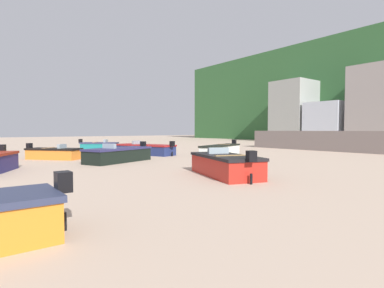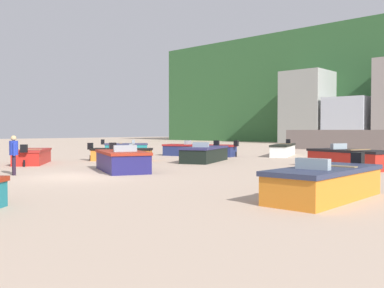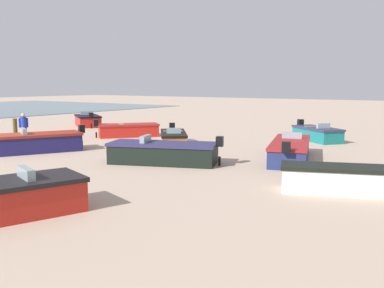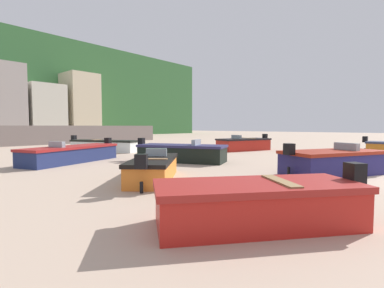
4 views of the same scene
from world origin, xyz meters
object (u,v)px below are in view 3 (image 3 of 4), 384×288
object	(u,v)px
boat_navy_0	(290,150)
boat_teal_4	(317,134)
boat_white_1	(369,180)
mooring_post_near_water	(15,129)
boat_navy_5	(39,142)
boat_orange_3	(173,139)
boat_red_9	(128,130)
beach_walker_foreground	(24,125)
boat_red_8	(88,121)
boat_black_6	(163,153)

from	to	relation	value
boat_navy_0	boat_teal_4	world-z (taller)	boat_navy_0
boat_white_1	mooring_post_near_water	size ratio (longest dim) A/B	4.18
boat_teal_4	boat_navy_5	size ratio (longest dim) A/B	0.82
boat_teal_4	mooring_post_near_water	world-z (taller)	mooring_post_near_water
boat_navy_5	mooring_post_near_water	xyz separation A→B (m)	(-2.02, -5.07, 0.17)
boat_orange_3	boat_red_9	xyz separation A→B (m)	(-1.67, -4.85, 0.02)
boat_white_1	beach_walker_foreground	distance (m)	19.28
boat_teal_4	boat_navy_5	bearing A→B (deg)	-1.69
boat_teal_4	boat_navy_5	xyz separation A→B (m)	(11.76, -9.81, 0.05)
boat_white_1	boat_red_9	distance (m)	17.06
boat_navy_5	mooring_post_near_water	world-z (taller)	mooring_post_near_water
boat_navy_0	beach_walker_foreground	xyz separation A→B (m)	(3.00, -15.00, 0.53)
boat_white_1	mooring_post_near_water	xyz separation A→B (m)	(-1.47, -20.25, 0.20)
boat_orange_3	boat_teal_4	distance (m)	8.55
boat_navy_0	boat_white_1	world-z (taller)	boat_white_1
boat_red_8	boat_black_6	bearing A→B (deg)	-87.92
boat_navy_0	boat_red_9	world-z (taller)	boat_navy_0
boat_navy_5	boat_navy_0	bearing A→B (deg)	-129.46
boat_black_6	boat_teal_4	bearing A→B (deg)	-36.98
boat_black_6	boat_red_9	bearing A→B (deg)	29.68
boat_orange_3	boat_teal_4	xyz separation A→B (m)	(-6.47, 5.59, 0.02)
beach_walker_foreground	boat_navy_5	bearing A→B (deg)	-93.10
boat_teal_4	beach_walker_foreground	size ratio (longest dim) A/B	2.19
boat_navy_0	boat_red_8	xyz separation A→B (m)	(-5.27, -18.90, 0.02)
boat_red_8	boat_teal_4	bearing A→B (deg)	-51.22
boat_navy_5	boat_red_8	distance (m)	12.91
boat_red_9	mooring_post_near_water	distance (m)	6.66
boat_orange_3	mooring_post_near_water	size ratio (longest dim) A/B	2.86
boat_navy_0	boat_red_9	xyz separation A→B (m)	(-2.07, -11.58, -0.01)
boat_orange_3	mooring_post_near_water	world-z (taller)	mooring_post_near_water
boat_white_1	boat_orange_3	xyz separation A→B (m)	(-4.75, -10.96, -0.03)
boat_white_1	boat_red_8	bearing A→B (deg)	45.63
boat_orange_3	boat_teal_4	size ratio (longest dim) A/B	1.02
boat_red_9	mooring_post_near_water	bearing A→B (deg)	-93.20
boat_orange_3	boat_black_6	xyz separation A→B (m)	(4.29, 2.75, 0.06)
boat_white_1	beach_walker_foreground	xyz separation A→B (m)	(-1.36, -19.23, 0.52)
boat_teal_4	beach_walker_foreground	distance (m)	17.02
boat_teal_4	boat_red_9	xyz separation A→B (m)	(4.79, -10.44, -0.00)
boat_red_8	beach_walker_foreground	bearing A→B (deg)	-121.10
mooring_post_near_water	boat_teal_4	bearing A→B (deg)	123.22
boat_navy_5	boat_red_9	xyz separation A→B (m)	(-6.97, -0.63, -0.05)
boat_teal_4	boat_navy_0	bearing A→B (deg)	47.58
boat_navy_0	boat_navy_5	world-z (taller)	boat_navy_5
boat_navy_5	boat_black_6	distance (m)	7.04
boat_red_8	mooring_post_near_water	xyz separation A→B (m)	(8.15, 2.88, 0.19)
boat_black_6	beach_walker_foreground	world-z (taller)	beach_walker_foreground
boat_black_6	boat_red_8	size ratio (longest dim) A/B	1.25
boat_navy_5	beach_walker_foreground	distance (m)	4.50
boat_navy_5	beach_walker_foreground	world-z (taller)	beach_walker_foreground
boat_white_1	boat_red_9	size ratio (longest dim) A/B	1.38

